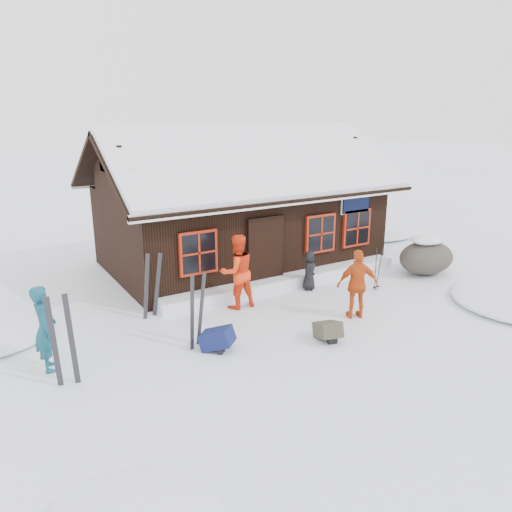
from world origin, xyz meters
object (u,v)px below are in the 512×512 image
object	(u,v)px
skier_crouched	(309,270)
backpack_olive	(328,333)
skier_orange_left	(237,271)
ski_poles	(377,270)
ski_pair_left	(197,312)
boulder	(426,256)
skier_teal	(45,328)
skier_orange_right	(358,284)
backpack_blue	(217,342)

from	to	relation	value
skier_crouched	backpack_olive	size ratio (longest dim) A/B	1.79
skier_orange_left	ski_poles	distance (m)	4.05
backpack_olive	ski_pair_left	bearing A→B (deg)	168.07
boulder	ski_pair_left	world-z (taller)	ski_pair_left
skier_teal	ski_poles	bearing A→B (deg)	-85.77
skier_teal	backpack_olive	bearing A→B (deg)	-104.25
boulder	ski_pair_left	xyz separation A→B (m)	(-8.01, -0.84, 0.22)
backpack_olive	boulder	bearing A→B (deg)	35.27
boulder	backpack_olive	xyz separation A→B (m)	(-5.50, -2.09, -0.37)
skier_orange_right	ski_pair_left	distance (m)	3.95
skier_teal	ski_poles	world-z (taller)	skier_teal
skier_orange_left	boulder	size ratio (longest dim) A/B	1.05
skier_orange_left	skier_orange_right	xyz separation A→B (m)	(2.13, -2.06, -0.10)
skier_orange_left	skier_orange_right	world-z (taller)	skier_orange_left
ski_pair_left	backpack_blue	distance (m)	0.76
skier_teal	ski_pair_left	world-z (taller)	skier_teal
skier_teal	skier_orange_right	size ratio (longest dim) A/B	1.01
boulder	ski_poles	size ratio (longest dim) A/B	1.48
ski_poles	backpack_olive	world-z (taller)	ski_poles
skier_orange_left	skier_orange_right	bearing A→B (deg)	137.10
skier_teal	boulder	bearing A→B (deg)	-84.23
skier_orange_right	backpack_olive	world-z (taller)	skier_orange_right
ski_pair_left	backpack_olive	xyz separation A→B (m)	(2.51, -1.25, -0.59)
ski_poles	ski_pair_left	bearing A→B (deg)	-174.51
skier_teal	boulder	xyz separation A→B (m)	(10.89, 0.27, -0.32)
skier_crouched	skier_teal	bearing A→B (deg)	150.09
boulder	skier_orange_left	bearing A→B (deg)	174.45
skier_teal	ski_pair_left	xyz separation A→B (m)	(2.88, -0.57, -0.09)
skier_teal	skier_crouched	size ratio (longest dim) A/B	1.55
skier_crouched	backpack_blue	size ratio (longest dim) A/B	1.73
skier_orange_right	skier_crouched	bearing A→B (deg)	-71.33
skier_teal	ski_pair_left	distance (m)	2.94
skier_crouched	ski_poles	distance (m)	1.88
ski_poles	backpack_olive	distance (m)	3.68
backpack_blue	skier_crouched	bearing A→B (deg)	-16.22
skier_teal	backpack_olive	size ratio (longest dim) A/B	2.77
ski_pair_left	ski_poles	bearing A→B (deg)	-15.38
skier_orange_right	skier_crouched	world-z (taller)	skier_orange_right
skier_teal	backpack_olive	xyz separation A→B (m)	(5.40, -1.81, -0.69)
skier_orange_left	ski_poles	xyz separation A→B (m)	(3.93, -0.89, -0.37)
backpack_blue	skier_orange_left	bearing A→B (deg)	7.66
ski_poles	boulder	bearing A→B (deg)	7.11
ski_poles	skier_orange_right	bearing A→B (deg)	-147.14
skier_orange_left	boulder	distance (m)	6.28
skier_crouched	ski_pair_left	xyz separation A→B (m)	(-4.11, -1.54, 0.21)
boulder	backpack_blue	size ratio (longest dim) A/B	2.84
skier_orange_right	backpack_blue	distance (m)	3.71
boulder	ski_pair_left	distance (m)	8.06
ski_pair_left	backpack_olive	distance (m)	2.87
skier_crouched	ski_poles	xyz separation A→B (m)	(1.59, -1.00, 0.02)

